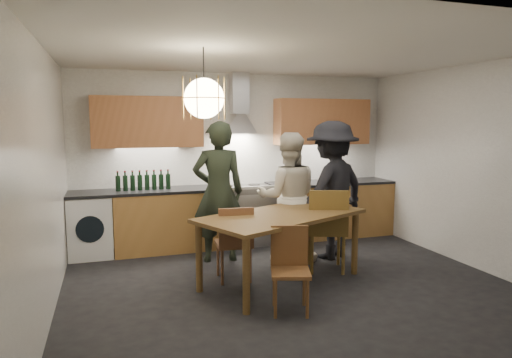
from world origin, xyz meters
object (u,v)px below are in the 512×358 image
object	(u,v)px
chair_back_left	(235,239)
person_left	(218,192)
person_mid	(288,197)
person_right	(332,190)
dining_table	(281,222)
stock_pot	(343,177)
chair_front	(290,263)
mixing_bowl	(300,181)
wine_bottles	(143,180)

from	to	relation	value
chair_back_left	person_left	distance (m)	0.97
person_mid	person_right	world-z (taller)	person_right
chair_back_left	person_left	size ratio (longest dim) A/B	0.48
chair_back_left	dining_table	bearing A→B (deg)	164.34
chair_back_left	stock_pot	world-z (taller)	stock_pot
dining_table	stock_pot	xyz separation A→B (m)	(1.79, 1.82, 0.24)
person_right	chair_front	bearing A→B (deg)	27.27
person_mid	mixing_bowl	bearing A→B (deg)	-105.64
person_left	stock_pot	xyz separation A→B (m)	(2.28, 0.76, 0.02)
dining_table	person_right	distance (m)	1.27
dining_table	person_mid	xyz separation A→B (m)	(0.40, 0.79, 0.14)
person_left	stock_pot	bearing A→B (deg)	-155.68
dining_table	person_left	world-z (taller)	person_left
person_right	stock_pot	size ratio (longest dim) A/B	10.99
stock_pot	wine_bottles	bearing A→B (deg)	-179.44
person_left	wine_bottles	world-z (taller)	person_left
chair_back_left	person_mid	xyz separation A→B (m)	(0.90, 0.60, 0.35)
stock_pot	chair_back_left	bearing A→B (deg)	-144.69
chair_front	person_mid	size ratio (longest dim) A/B	0.48
chair_front	wine_bottles	distance (m)	2.85
wine_bottles	person_left	bearing A→B (deg)	-38.36
dining_table	chair_back_left	distance (m)	0.58
chair_front	person_right	xyz separation A→B (m)	(1.21, 1.46, 0.46)
mixing_bowl	stock_pot	bearing A→B (deg)	7.89
chair_back_left	stock_pot	bearing A→B (deg)	-139.81
mixing_bowl	wine_bottles	bearing A→B (deg)	178.03
person_right	wine_bottles	xyz separation A→B (m)	(-2.43, 1.06, 0.10)
dining_table	person_left	xyz separation A→B (m)	(-0.49, 1.06, 0.22)
person_mid	stock_pot	bearing A→B (deg)	-127.13
person_mid	stock_pot	world-z (taller)	person_mid
dining_table	mixing_bowl	xyz separation A→B (m)	(0.97, 1.70, 0.22)
stock_pot	wine_bottles	size ratio (longest dim) A/B	0.22
person_mid	mixing_bowl	xyz separation A→B (m)	(0.57, 0.91, 0.08)
chair_front	person_right	size ratio (longest dim) A/B	0.44
chair_back_left	wine_bottles	bearing A→B (deg)	-55.64
mixing_bowl	chair_front	bearing A→B (deg)	-115.51
dining_table	person_mid	distance (m)	0.89
chair_front	mixing_bowl	bearing A→B (deg)	82.43
chair_back_left	mixing_bowl	xyz separation A→B (m)	(1.48, 1.51, 0.43)
person_left	mixing_bowl	xyz separation A→B (m)	(1.46, 0.64, 0.00)
mixing_bowl	person_left	bearing A→B (deg)	-156.20
person_mid	wine_bottles	size ratio (longest dim) A/B	2.27
chair_front	stock_pot	xyz separation A→B (m)	(1.98, 2.55, 0.48)
person_left	stock_pot	size ratio (longest dim) A/B	10.97
wine_bottles	chair_front	bearing A→B (deg)	-64.19
person_right	mixing_bowl	bearing A→B (deg)	-110.35
dining_table	person_right	size ratio (longest dim) A/B	1.15
person_left	chair_front	bearing A→B (deg)	105.43
person_mid	stock_pot	size ratio (longest dim) A/B	10.10
person_mid	mixing_bowl	size ratio (longest dim) A/B	5.15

